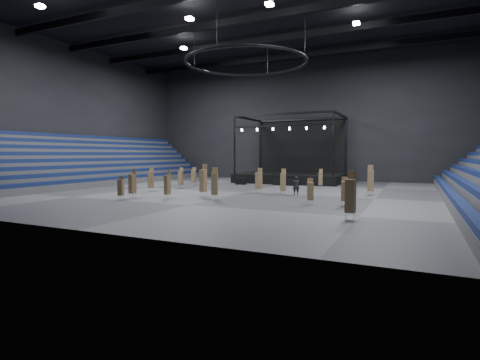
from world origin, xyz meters
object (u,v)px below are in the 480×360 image
at_px(chair_stack_5, 345,191).
at_px(crew_member, 310,184).
at_px(chair_stack_14, 151,179).
at_px(chair_stack_1, 203,180).
at_px(flight_case_right, 290,182).
at_px(chair_stack_2, 321,178).
at_px(chair_stack_7, 121,187).
at_px(flight_case_mid, 277,182).
at_px(chair_stack_4, 167,184).
at_px(chair_stack_9, 259,180).
at_px(chair_stack_12, 194,176).
at_px(man_center, 296,185).
at_px(chair_stack_0, 215,183).
at_px(chair_stack_10, 310,191).
at_px(stage, 293,171).
at_px(chair_stack_6, 181,178).
at_px(flight_case_left, 241,181).
at_px(chair_stack_3, 283,182).
at_px(chair_stack_13, 371,180).
at_px(chair_stack_8, 133,183).

relative_size(chair_stack_5, crew_member, 1.42).
bearing_deg(chair_stack_14, chair_stack_1, -21.72).
xyz_separation_m(flight_case_right, chair_stack_2, (4.19, -1.73, 0.74)).
bearing_deg(chair_stack_7, flight_case_mid, 53.20).
bearing_deg(chair_stack_4, crew_member, 58.31).
distance_m(chair_stack_4, chair_stack_9, 9.28).
bearing_deg(chair_stack_12, crew_member, -17.09).
relative_size(flight_case_mid, man_center, 0.61).
xyz_separation_m(chair_stack_1, man_center, (7.37, 4.86, -0.61)).
distance_m(chair_stack_0, chair_stack_10, 8.26).
height_order(stage, chair_stack_6, stage).
distance_m(flight_case_left, chair_stack_3, 12.88).
xyz_separation_m(chair_stack_0, chair_stack_1, (-2.14, 1.70, 0.10)).
distance_m(chair_stack_1, chair_stack_10, 10.49).
xyz_separation_m(chair_stack_4, chair_stack_14, (-5.20, 4.23, 0.04)).
bearing_deg(chair_stack_9, stage, 110.02).
xyz_separation_m(chair_stack_9, chair_stack_13, (10.21, 2.91, 0.15)).
bearing_deg(chair_stack_13, chair_stack_14, -176.75).
height_order(flight_case_left, man_center, man_center).
bearing_deg(chair_stack_5, chair_stack_12, 141.76).
relative_size(chair_stack_2, chair_stack_9, 0.87).
xyz_separation_m(chair_stack_10, crew_member, (-2.60, 9.66, -0.30)).
xyz_separation_m(chair_stack_3, chair_stack_7, (-11.48, -9.39, -0.21)).
distance_m(chair_stack_7, chair_stack_8, 1.25).
relative_size(flight_case_left, flight_case_right, 1.05).
bearing_deg(chair_stack_5, flight_case_mid, 114.81).
distance_m(chair_stack_2, chair_stack_6, 16.03).
distance_m(flight_case_mid, chair_stack_3, 11.20).
bearing_deg(chair_stack_5, chair_stack_14, 162.50).
bearing_deg(chair_stack_4, flight_case_right, 82.19).
bearing_deg(chair_stack_0, flight_case_right, 64.20).
bearing_deg(crew_member, chair_stack_1, 128.89).
relative_size(chair_stack_0, chair_stack_1, 0.92).
xyz_separation_m(stage, chair_stack_5, (10.92, -22.49, -0.26)).
height_order(stage, chair_stack_14, stage).
relative_size(flight_case_left, chair_stack_5, 0.58).
distance_m(chair_stack_2, chair_stack_5, 15.15).
bearing_deg(chair_stack_13, chair_stack_8, -161.46).
distance_m(chair_stack_8, chair_stack_14, 5.85).
distance_m(chair_stack_14, crew_member, 16.49).
height_order(chair_stack_1, chair_stack_2, chair_stack_1).
relative_size(chair_stack_0, chair_stack_6, 1.18).
height_order(chair_stack_12, crew_member, chair_stack_12).
distance_m(chair_stack_5, chair_stack_13, 8.85).
relative_size(chair_stack_10, man_center, 1.13).
distance_m(chair_stack_4, chair_stack_10, 12.52).
bearing_deg(chair_stack_0, chair_stack_10, -18.60).
distance_m(stage, chair_stack_4, 24.27).
bearing_deg(chair_stack_7, chair_stack_1, 27.31).
bearing_deg(chair_stack_7, chair_stack_8, 61.09).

